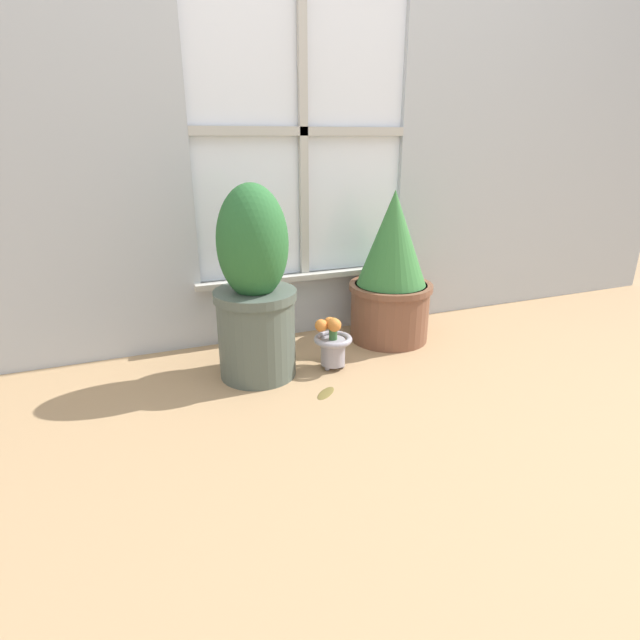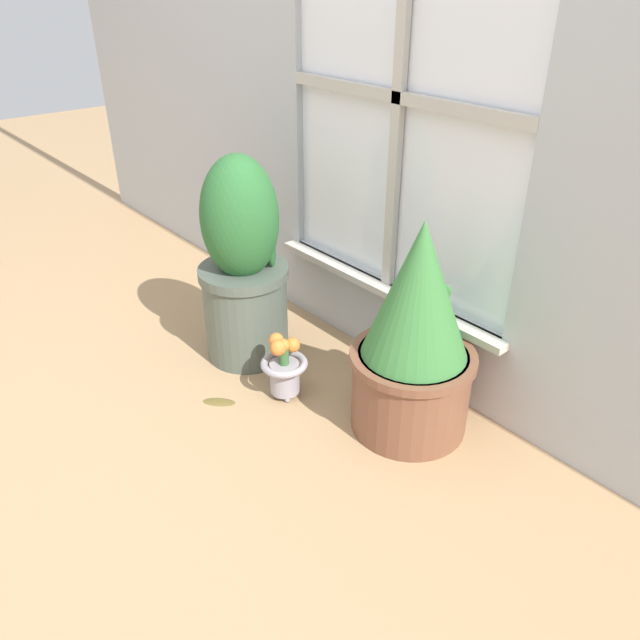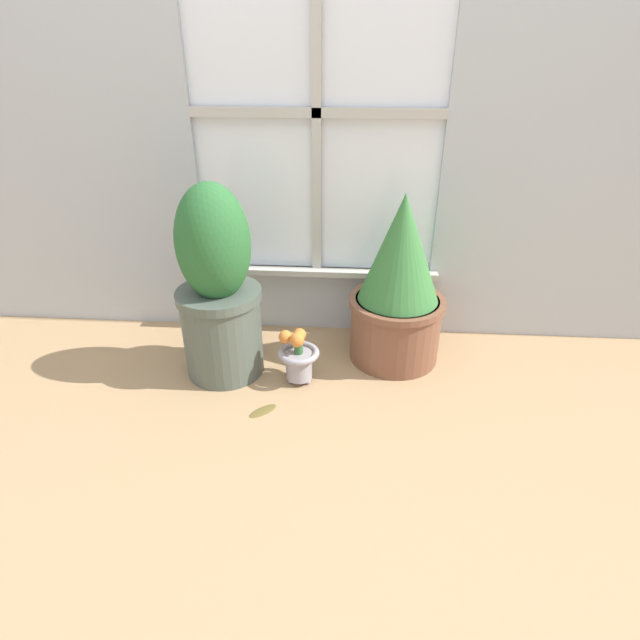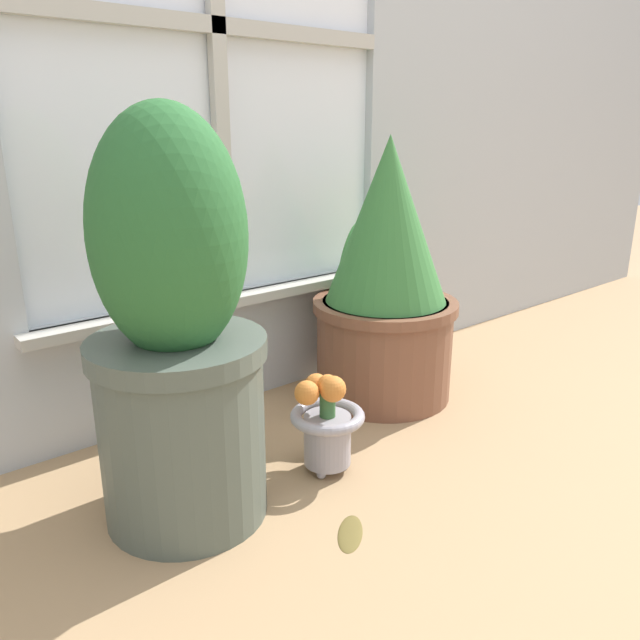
{
  "view_description": "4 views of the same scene",
  "coord_description": "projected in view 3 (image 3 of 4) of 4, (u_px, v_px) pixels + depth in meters",
  "views": [
    {
      "loc": [
        -0.75,
        -1.51,
        0.88
      ],
      "look_at": [
        -0.07,
        0.25,
        0.19
      ],
      "focal_mm": 28.0,
      "sensor_mm": 36.0,
      "label": 1
    },
    {
      "loc": [
        1.32,
        -0.81,
        1.26
      ],
      "look_at": [
        0.01,
        0.3,
        0.27
      ],
      "focal_mm": 35.0,
      "sensor_mm": 36.0,
      "label": 2
    },
    {
      "loc": [
        0.16,
        -1.37,
        1.12
      ],
      "look_at": [
        0.04,
        0.25,
        0.23
      ],
      "focal_mm": 28.0,
      "sensor_mm": 36.0,
      "label": 3
    },
    {
      "loc": [
        -0.79,
        -0.7,
        0.7
      ],
      "look_at": [
        0.0,
        0.25,
        0.31
      ],
      "focal_mm": 35.0,
      "sensor_mm": 36.0,
      "label": 4
    }
  ],
  "objects": [
    {
      "name": "ground_plane",
      "position": [
        304.0,
        411.0,
        1.74
      ],
      "size": [
        10.0,
        10.0,
        0.0
      ],
      "primitive_type": "plane",
      "color": "tan"
    },
    {
      "name": "potted_plant_left",
      "position": [
        218.0,
        290.0,
        1.81
      ],
      "size": [
        0.31,
        0.31,
        0.74
      ],
      "color": "#4C564C",
      "rests_on": "ground_plane"
    },
    {
      "name": "potted_plant_right",
      "position": [
        398.0,
        287.0,
        1.91
      ],
      "size": [
        0.38,
        0.38,
        0.68
      ],
      "color": "brown",
      "rests_on": "ground_plane"
    },
    {
      "name": "flower_vase",
      "position": [
        298.0,
        355.0,
        1.85
      ],
      "size": [
        0.15,
        0.15,
        0.22
      ],
      "color": "#99939E",
      "rests_on": "ground_plane"
    },
    {
      "name": "fallen_leaf",
      "position": [
        263.0,
        410.0,
        1.74
      ],
      "size": [
        0.11,
        0.11,
        0.01
      ],
      "color": "brown",
      "rests_on": "ground_plane"
    }
  ]
}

